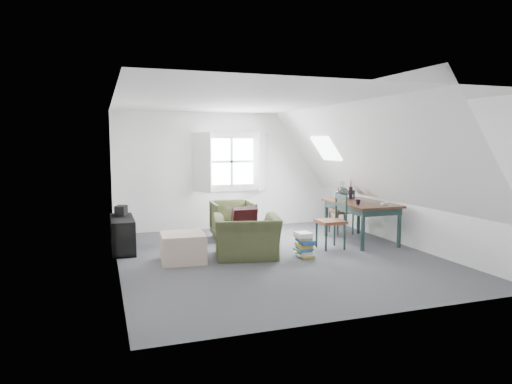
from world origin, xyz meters
name	(u,v)px	position (x,y,z in m)	size (l,w,h in m)	color
floor	(277,256)	(0.00, 0.00, 0.00)	(5.50, 5.50, 0.00)	#46474B
ceiling	(278,102)	(0.00, 0.00, 2.50)	(5.50, 5.50, 0.00)	white
wall_back	(231,171)	(0.00, 2.75, 1.25)	(5.00, 5.00, 0.00)	white
wall_front	(374,202)	(0.00, -2.75, 1.25)	(5.00, 5.00, 0.00)	white
wall_left	(116,185)	(-2.50, 0.00, 1.25)	(5.50, 5.50, 0.00)	white
wall_right	(407,177)	(2.50, 0.00, 1.25)	(5.50, 5.50, 0.00)	white
slope_left	(181,149)	(-1.55, 0.00, 1.78)	(5.50, 5.50, 0.00)	white
slope_right	(362,148)	(1.55, 0.00, 1.78)	(5.50, 5.50, 0.00)	white
dormer_window	(232,162)	(0.00, 2.68, 1.45)	(1.71, 0.35, 1.30)	white
skylight	(326,149)	(1.55, 1.30, 1.75)	(0.55, 0.75, 0.04)	white
armchair_near	(247,257)	(-0.49, 0.11, 0.00)	(1.05, 0.91, 0.68)	#3F4527
armchair_far	(233,238)	(-0.30, 1.59, 0.00)	(0.79, 0.81, 0.74)	#3F4527
throw_pillow	(244,220)	(-0.49, 0.26, 0.60)	(0.42, 0.12, 0.42)	#390F17
ottoman	(183,248)	(-1.51, 0.19, 0.22)	(0.67, 0.67, 0.45)	tan
dining_table	(361,207)	(1.92, 0.56, 0.65)	(0.90, 1.50, 0.75)	#341C11
demijohn	(342,192)	(1.77, 1.01, 0.89)	(0.24, 0.24, 0.34)	silver
vase_twigs	(351,192)	(2.02, 1.11, 0.88)	(0.08, 0.08, 0.59)	black
cup	(358,205)	(1.67, 0.26, 0.75)	(0.10, 0.10, 0.09)	black
paper_box	(384,204)	(2.12, 0.11, 0.77)	(0.11, 0.07, 0.04)	white
dining_chair_far	(342,211)	(1.94, 1.30, 0.48)	(0.43, 0.43, 0.91)	#5F2E1B
dining_chair_near	(333,220)	(1.15, 0.24, 0.50)	(0.45, 0.45, 0.95)	#5F2E1B
media_shelf	(123,236)	(-2.38, 1.20, 0.26)	(0.38, 1.13, 0.58)	black
electronics_box	(121,211)	(-2.38, 1.49, 0.66)	(0.17, 0.24, 0.19)	black
magazine_stack	(304,245)	(0.41, -0.17, 0.20)	(0.30, 0.36, 0.40)	#B29933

